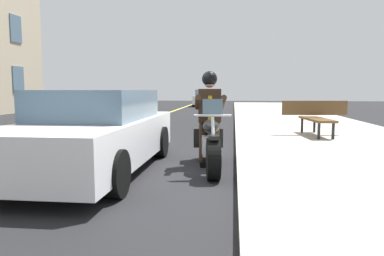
{
  "coord_description": "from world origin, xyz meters",
  "views": [
    {
      "loc": [
        6.02,
        1.93,
        1.41
      ],
      "look_at": [
        -0.1,
        1.23,
        0.75
      ],
      "focal_mm": 33.75,
      "sensor_mm": 36.0,
      "label": 1
    }
  ],
  "objects_px": {
    "rider_main": "(209,110)",
    "bench_sidewalk": "(316,115)",
    "car_dark": "(206,98)",
    "motorcycle_main": "(210,143)",
    "car_silver": "(96,131)"
  },
  "relations": [
    {
      "from": "car_silver",
      "to": "motorcycle_main",
      "type": "bearing_deg",
      "value": 102.07
    },
    {
      "from": "car_dark",
      "to": "car_silver",
      "type": "bearing_deg",
      "value": 0.06
    },
    {
      "from": "bench_sidewalk",
      "to": "rider_main",
      "type": "bearing_deg",
      "value": -36.11
    },
    {
      "from": "rider_main",
      "to": "car_dark",
      "type": "relative_size",
      "value": 0.38
    },
    {
      "from": "car_silver",
      "to": "bench_sidewalk",
      "type": "relative_size",
      "value": 2.5
    },
    {
      "from": "motorcycle_main",
      "to": "bench_sidewalk",
      "type": "height_order",
      "value": "motorcycle_main"
    },
    {
      "from": "rider_main",
      "to": "car_dark",
      "type": "height_order",
      "value": "rider_main"
    },
    {
      "from": "car_silver",
      "to": "car_dark",
      "type": "relative_size",
      "value": 1.0
    },
    {
      "from": "rider_main",
      "to": "car_dark",
      "type": "distance_m",
      "value": 24.53
    },
    {
      "from": "motorcycle_main",
      "to": "rider_main",
      "type": "xyz_separation_m",
      "value": [
        -0.19,
        -0.03,
        0.58
      ]
    },
    {
      "from": "car_silver",
      "to": "car_dark",
      "type": "distance_m",
      "value": 25.05
    },
    {
      "from": "car_dark",
      "to": "motorcycle_main",
      "type": "bearing_deg",
      "value": 4.58
    },
    {
      "from": "rider_main",
      "to": "bench_sidewalk",
      "type": "xyz_separation_m",
      "value": [
        -3.69,
        2.69,
        -0.32
      ]
    },
    {
      "from": "car_dark",
      "to": "bench_sidewalk",
      "type": "distance_m",
      "value": 21.27
    },
    {
      "from": "rider_main",
      "to": "car_dark",
      "type": "bearing_deg",
      "value": -175.45
    }
  ]
}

